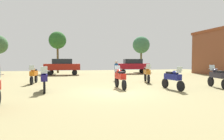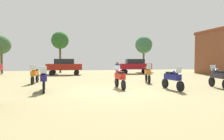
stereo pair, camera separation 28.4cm
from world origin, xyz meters
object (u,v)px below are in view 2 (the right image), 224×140
object	(u,v)px
motorcycle_7	(173,78)
motorcycle_12	(148,73)
car_1	(135,65)
motorcycle_8	(218,77)
car_3	(65,66)
tree_1	(1,45)
motorcycle_13	(35,74)
motorcycle_9	(120,77)
motorcycle_1	(44,79)
tree_4	(60,41)
tree_2	(144,45)
person_1	(117,69)

from	to	relation	value
motorcycle_7	motorcycle_12	world-z (taller)	motorcycle_12
car_1	motorcycle_8	bearing A→B (deg)	-172.11
car_3	tree_1	distance (m)	9.96
motorcycle_13	tree_1	world-z (taller)	tree_1
car_3	tree_1	bearing A→B (deg)	65.72
motorcycle_7	motorcycle_8	xyz separation A→B (m)	(3.28, 0.09, 0.02)
motorcycle_8	motorcycle_12	world-z (taller)	motorcycle_12
motorcycle_8	tree_1	distance (m)	26.57
motorcycle_9	motorcycle_13	size ratio (longest dim) A/B	1.03
motorcycle_1	tree_4	world-z (taller)	tree_4
motorcycle_13	tree_2	bearing A→B (deg)	-129.64
motorcycle_1	tree_1	distance (m)	19.75
car_1	person_1	xyz separation A→B (m)	(-4.53, -8.59, -0.15)
motorcycle_8	tree_2	xyz separation A→B (m)	(2.71, 20.43, 3.64)
tree_4	motorcycle_1	bearing A→B (deg)	-90.44
tree_4	car_3	bearing A→B (deg)	-81.33
car_1	person_1	size ratio (longest dim) A/B	2.55
car_3	tree_1	world-z (taller)	tree_1
motorcycle_7	motorcycle_8	size ratio (longest dim) A/B	0.96
motorcycle_8	person_1	distance (m)	8.21
motorcycle_8	motorcycle_13	size ratio (longest dim) A/B	1.09
tree_2	motorcycle_9	bearing A→B (deg)	-114.97
tree_1	tree_4	bearing A→B (deg)	2.67
motorcycle_8	person_1	xyz separation A→B (m)	(-5.19, 6.35, 0.29)
motorcycle_7	car_3	bearing A→B (deg)	-70.76
person_1	tree_1	size ratio (longest dim) A/B	0.33
tree_4	motorcycle_8	bearing A→B (deg)	-60.76
motorcycle_1	car_1	size ratio (longest dim) A/B	0.47
motorcycle_13	tree_2	distance (m)	21.51
motorcycle_8	car_1	world-z (taller)	car_1
motorcycle_13	tree_2	xyz separation A→B (m)	(14.77, 15.21, 3.66)
motorcycle_8	motorcycle_9	size ratio (longest dim) A/B	1.06
motorcycle_9	tree_1	bearing A→B (deg)	122.85
person_1	tree_4	bearing A→B (deg)	102.00
motorcycle_1	motorcycle_9	world-z (taller)	motorcycle_1
car_3	person_1	world-z (taller)	car_3
motorcycle_13	tree_4	size ratio (longest dim) A/B	0.35
motorcycle_7	motorcycle_13	size ratio (longest dim) A/B	1.04
motorcycle_8	car_3	size ratio (longest dim) A/B	0.52
person_1	tree_2	size ratio (longest dim) A/B	0.30
motorcycle_7	motorcycle_9	bearing A→B (deg)	-27.22
motorcycle_1	motorcycle_7	distance (m)	7.65
person_1	tree_2	xyz separation A→B (m)	(7.90, 14.08, 3.35)
motorcycle_13	car_1	xyz separation A→B (m)	(11.40, 9.72, 0.45)
motorcycle_12	tree_4	size ratio (longest dim) A/B	0.38
motorcycle_7	person_1	bearing A→B (deg)	-79.12
motorcycle_1	motorcycle_9	size ratio (longest dim) A/B	0.97
motorcycle_7	person_1	distance (m)	6.73
motorcycle_8	motorcycle_13	xyz separation A→B (m)	(-12.05, 5.23, -0.02)
car_1	tree_4	size ratio (longest dim) A/B	0.74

